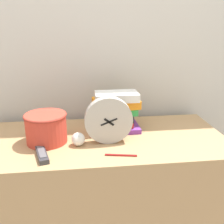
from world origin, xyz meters
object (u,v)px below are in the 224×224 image
at_px(book_stack, 115,111).
at_px(basket, 46,127).
at_px(tv_remote, 41,153).
at_px(crumpled_paper_ball, 78,139).
at_px(desk_clock, 109,120).
at_px(pen, 121,155).

xyz_separation_m(book_stack, basket, (-0.33, -0.12, -0.02)).
height_order(basket, tv_remote, basket).
distance_m(basket, tv_remote, 0.14).
height_order(basket, crumpled_paper_ball, basket).
distance_m(book_stack, basket, 0.35).
relative_size(desk_clock, tv_remote, 1.21).
height_order(desk_clock, basket, desk_clock).
distance_m(basket, crumpled_paper_ball, 0.16).
height_order(tv_remote, crumpled_paper_ball, crumpled_paper_ball).
xyz_separation_m(book_stack, tv_remote, (-0.34, -0.25, -0.08)).
relative_size(desk_clock, crumpled_paper_ball, 3.59).
bearing_deg(pen, tv_remote, 171.87).
bearing_deg(book_stack, pen, -92.81).
relative_size(basket, pen, 1.46).
xyz_separation_m(desk_clock, book_stack, (0.05, 0.16, -0.01)).
distance_m(crumpled_paper_ball, pen, 0.21).
bearing_deg(crumpled_paper_ball, tv_remote, -153.95).
distance_m(desk_clock, pen, 0.17).
relative_size(crumpled_paper_ball, pen, 0.46).
bearing_deg(book_stack, desk_clock, -107.81).
bearing_deg(pen, basket, 151.16).
bearing_deg(crumpled_paper_ball, pen, -34.83).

